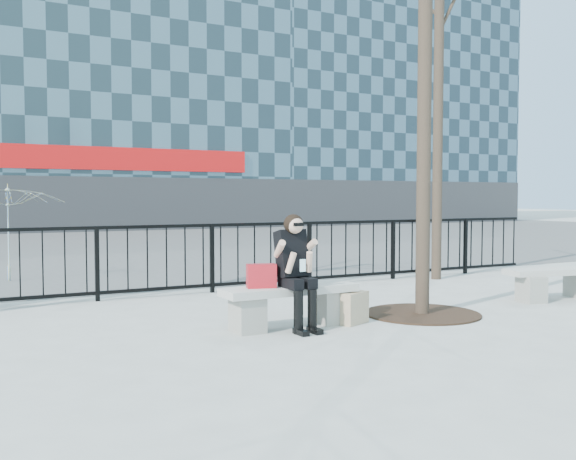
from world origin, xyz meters
name	(u,v)px	position (x,y,z in m)	size (l,w,h in m)	color
ground	(290,327)	(0.00, 0.00, 0.00)	(120.00, 120.00, 0.00)	gray
street_surface	(70,244)	(0.00, 15.00, 0.00)	(60.00, 23.00, 0.01)	#474747
railing	(200,259)	(0.00, 3.00, 0.55)	(14.00, 0.06, 1.10)	black
building_right	(366,57)	(20.00, 27.00, 10.30)	(16.20, 10.20, 20.60)	#466271
tree_grate	(422,314)	(1.90, -0.10, 0.01)	(1.50, 1.50, 0.02)	black
bench_main	(290,302)	(0.00, 0.00, 0.30)	(1.65, 0.46, 0.49)	gray
bench_second	(556,280)	(4.47, -0.08, 0.29)	(1.57, 0.44, 0.47)	gray
seated_woman	(297,272)	(0.00, -0.16, 0.67)	(0.50, 0.64, 1.34)	black
handbag	(261,276)	(-0.36, 0.02, 0.63)	(0.33, 0.16, 0.27)	#B2161F
shopping_bag	(355,308)	(0.78, -0.19, 0.19)	(0.41, 0.15, 0.39)	beige
vendor_umbrella	(9,233)	(-2.54, 5.95, 0.89)	(1.93, 1.97, 1.77)	yellow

